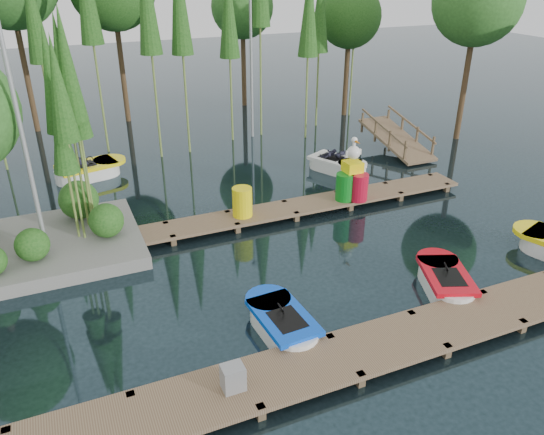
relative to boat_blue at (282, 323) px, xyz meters
name	(u,v)px	position (x,y,z in m)	size (l,w,h in m)	color
ground_plane	(263,263)	(0.74, 2.98, -0.23)	(90.00, 90.00, 0.00)	#1C2E35
near_dock	(345,356)	(0.74, -1.52, 0.00)	(18.00, 1.50, 0.50)	brown
far_dock	(262,214)	(1.74, 5.48, 0.00)	(15.00, 1.20, 0.50)	brown
tree_screen	(106,3)	(-1.29, 13.57, 5.88)	(34.42, 18.53, 10.31)	#47331E
lamp_island	(17,112)	(-4.76, 5.48, 4.03)	(0.30, 0.30, 7.25)	gray
lamp_rear	(251,43)	(4.74, 13.98, 4.03)	(0.30, 0.30, 7.25)	gray
ramp	(396,138)	(9.74, 9.48, 0.36)	(1.50, 3.94, 1.49)	brown
boat_blue	(282,323)	(0.00, 0.00, 0.00)	(1.21, 2.45, 0.80)	white
boat_red	(445,281)	(4.56, -0.06, 0.00)	(1.87, 2.61, 0.80)	white
boat_yellow_far	(89,171)	(-3.00, 11.54, 0.06)	(2.97, 1.88, 1.38)	white
boat_white_far	(336,164)	(6.15, 8.43, 0.03)	(2.11, 2.76, 1.19)	white
utility_cabinet	(233,377)	(-1.71, -1.52, 0.33)	(0.43, 0.36, 0.52)	gray
yellow_barrel	(242,202)	(1.08, 5.48, 0.54)	(0.63, 0.63, 0.95)	#FFE80D
drum_cluster	(353,180)	(5.02, 5.32, 0.70)	(1.24, 1.14, 2.14)	#0D7619
seagull_post	(346,181)	(4.86, 5.48, 0.63)	(0.53, 0.28, 0.84)	gray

